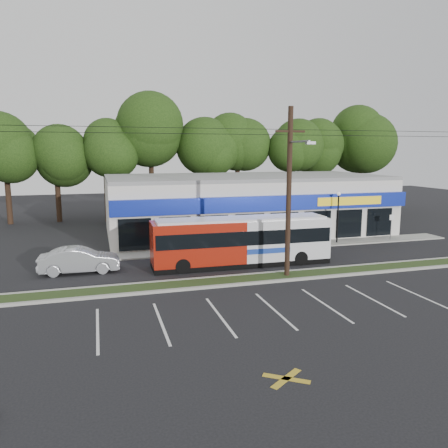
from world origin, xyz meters
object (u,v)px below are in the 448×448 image
utility_pole (287,187)px  pedestrian_a (237,243)px  lamp_post (338,211)px  car_silver (79,260)px  car_dark (281,247)px  pedestrian_b (292,239)px  sign_post (391,223)px  metrobus (242,240)px

utility_pole → pedestrian_a: 8.26m
lamp_post → car_silver: lamp_post is taller
car_dark → pedestrian_b: size_ratio=3.03×
sign_post → car_silver: size_ratio=0.46×
lamp_post → pedestrian_a: bearing=-173.2°
lamp_post → sign_post: 5.13m
car_silver → pedestrian_b: bearing=-80.0°
utility_pole → car_silver: bearing=158.9°
utility_pole → pedestrian_a: size_ratio=30.85×
car_dark → pedestrian_a: 3.39m
car_dark → pedestrian_a: car_dark is taller
metrobus → pedestrian_a: bearing=78.7°
lamp_post → metrobus: lamp_post is taller
utility_pole → car_dark: bearing=69.4°
car_dark → car_silver: size_ratio=1.00×
metrobus → sign_post: bearing=16.7°
utility_pole → sign_post: utility_pole is taller
lamp_post → car_dark: (-6.45, -3.30, -1.84)m
pedestrian_b → car_silver: bearing=20.1°
metrobus → car_silver: metrobus is taller
utility_pole → car_silver: (-11.83, 4.57, -4.61)m
utility_pole → car_silver: utility_pole is taller
lamp_post → car_dark: 7.47m
sign_post → metrobus: bearing=-164.5°
car_silver → sign_post: bearing=-81.3°
metrobus → lamp_post: bearing=25.1°
sign_post → car_silver: sign_post is taller
pedestrian_b → lamp_post: bearing=-155.3°
pedestrian_a → pedestrian_b: (4.48, 0.03, -0.01)m
utility_pole → metrobus: size_ratio=4.20×
pedestrian_b → utility_pole: bearing=73.7°
metrobus → car_silver: (-10.29, 1.00, -0.89)m
car_silver → pedestrian_a: pedestrian_a is taller
sign_post → car_silver: bearing=-173.0°
lamp_post → pedestrian_a: (-9.00, -1.07, -1.86)m
utility_pole → car_dark: 6.70m
metrobus → car_silver: 10.37m
metrobus → pedestrian_b: bearing=33.3°
metrobus → car_dark: (3.27, 1.00, -0.86)m
car_dark → sign_post: bearing=-85.8°
lamp_post → pedestrian_a: 9.25m
lamp_post → metrobus: (-9.71, -4.30, -0.98)m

